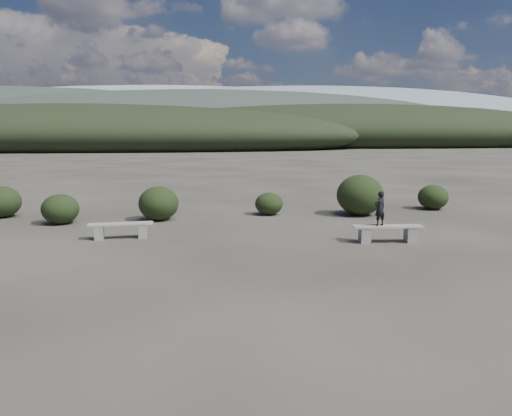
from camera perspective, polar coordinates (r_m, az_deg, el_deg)
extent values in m
plane|color=#2D2923|center=(10.06, 0.11, -9.19)|extent=(1200.00, 1200.00, 0.00)
cube|color=slate|center=(15.21, -17.50, -2.70)|extent=(0.30, 0.39, 0.41)
cube|color=slate|center=(15.15, -12.82, -2.56)|extent=(0.30, 0.39, 0.41)
cube|color=gray|center=(15.13, -15.20, -1.77)|extent=(1.90, 0.61, 0.05)
cube|color=slate|center=(14.41, 12.31, -3.06)|extent=(0.29, 0.40, 0.44)
cube|color=slate|center=(14.81, 17.24, -2.94)|extent=(0.29, 0.40, 0.44)
cube|color=gray|center=(14.55, 14.84, -2.05)|extent=(1.99, 0.51, 0.05)
imported|color=black|center=(14.39, 13.97, -0.05)|extent=(0.42, 0.36, 0.97)
ellipsoid|color=black|center=(18.26, -21.47, -0.11)|extent=(1.25, 1.25, 1.02)
ellipsoid|color=black|center=(18.02, -11.07, 0.52)|extent=(1.42, 1.42, 1.21)
ellipsoid|color=black|center=(18.92, 1.49, 0.50)|extent=(1.07, 1.07, 0.85)
ellipsoid|color=black|center=(19.19, 11.81, 1.47)|extent=(1.76, 1.76, 1.54)
ellipsoid|color=black|center=(21.53, 19.58, 1.19)|extent=(1.21, 1.21, 1.01)
ellipsoid|color=black|center=(20.56, -27.06, 0.63)|extent=(1.37, 1.37, 1.16)
ellipsoid|color=black|center=(102.40, -19.38, 7.81)|extent=(110.00, 40.00, 12.00)
ellipsoid|color=black|center=(124.82, 11.25, 8.36)|extent=(120.00, 44.00, 14.00)
ellipsoid|color=#2D382E|center=(169.55, -5.36, 9.24)|extent=(190.00, 64.00, 24.00)
ellipsoid|color=#2D382E|center=(246.24, -27.14, 8.52)|extent=(240.00, 80.00, 32.00)
ellipsoid|color=gray|center=(317.64, 7.40, 9.64)|extent=(340.00, 110.00, 44.00)
ellipsoid|color=gray|center=(410.67, -9.81, 9.69)|extent=(460.00, 140.00, 56.00)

